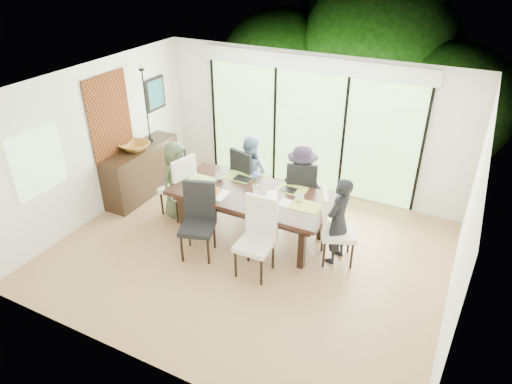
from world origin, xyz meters
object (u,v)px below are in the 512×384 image
at_px(vase, 255,189).
at_px(table_top, 251,194).
at_px(cup_b, 257,195).
at_px(cup_c, 299,198).
at_px(bowl, 135,146).
at_px(chair_far_left, 251,177).
at_px(person_far_left, 250,173).
at_px(chair_right_end, 339,227).
at_px(chair_left_end, 177,185).
at_px(laptop, 204,183).
at_px(chair_near_left, 197,223).
at_px(person_far_right, 301,185).
at_px(person_left_end, 177,180).
at_px(chair_near_right, 255,240).
at_px(sideboard, 142,171).
at_px(person_right_end, 338,221).
at_px(chair_far_right, 302,189).
at_px(cup_a, 219,177).

bearing_deg(vase, table_top, -135.00).
distance_m(table_top, cup_b, 0.20).
relative_size(cup_c, bowl, 0.26).
height_order(chair_far_left, cup_c, chair_far_left).
distance_m(person_far_left, vase, 0.94).
bearing_deg(chair_right_end, cup_c, 59.46).
relative_size(table_top, chair_left_end, 2.18).
relative_size(chair_right_end, laptop, 3.33).
bearing_deg(chair_near_left, cup_c, 18.36).
bearing_deg(person_far_left, chair_near_left, 97.70).
height_order(person_far_left, laptop, person_far_left).
height_order(chair_near_left, cup_c, chair_near_left).
xyz_separation_m(chair_left_end, person_far_right, (2.05, 0.83, 0.11)).
distance_m(chair_left_end, bowl, 1.18).
relative_size(chair_left_end, bowl, 2.33).
relative_size(person_left_end, person_far_right, 1.00).
relative_size(chair_right_end, person_far_left, 0.85).
bearing_deg(person_far_left, vase, 132.05).
bearing_deg(chair_near_right, laptop, 149.23).
xyz_separation_m(table_top, person_far_right, (0.55, 0.83, -0.08)).
bearing_deg(chair_right_end, vase, 65.62).
xyz_separation_m(laptop, sideboard, (-1.72, 0.43, -0.35)).
bearing_deg(person_far_left, chair_left_end, 47.71).
bearing_deg(chair_far_left, cup_b, 140.14).
distance_m(chair_near_right, person_left_end, 2.17).
distance_m(person_far_left, sideboard, 2.19).
bearing_deg(chair_right_end, person_right_end, 67.59).
bearing_deg(chair_far_left, person_left_end, 57.39).
bearing_deg(chair_right_end, person_far_right, 26.45).
bearing_deg(chair_left_end, cup_b, 100.70).
bearing_deg(chair_left_end, table_top, 104.17).
bearing_deg(chair_near_right, cup_b, 113.37).
distance_m(table_top, chair_near_right, 1.02).
relative_size(person_left_end, sideboard, 0.81).
bearing_deg(person_right_end, person_far_right, -120.46).
relative_size(person_left_end, person_right_end, 1.00).
xyz_separation_m(chair_near_left, chair_near_right, (1.00, -0.00, 0.00)).
height_order(chair_near_right, vase, chair_near_right).
relative_size(table_top, person_right_end, 1.86).
xyz_separation_m(chair_far_left, person_far_right, (1.00, -0.02, 0.11)).
height_order(table_top, vase, vase).
bearing_deg(person_right_end, vase, -80.71).
height_order(table_top, sideboard, sideboard).
bearing_deg(vase, cup_b, -56.31).
distance_m(chair_far_right, laptop, 1.71).
bearing_deg(laptop, chair_far_left, 55.12).
bearing_deg(table_top, chair_far_left, 117.90).
height_order(chair_left_end, cup_a, chair_left_end).
height_order(vase, cup_a, vase).
distance_m(chair_left_end, chair_right_end, 3.00).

